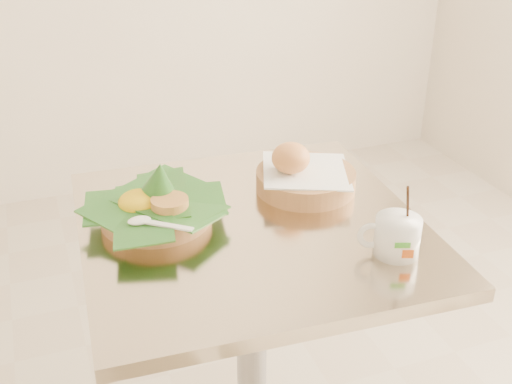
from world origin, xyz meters
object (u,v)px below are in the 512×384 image
object	(u,v)px
cafe_table	(251,307)
coffee_mug	(396,235)
rice_basket	(155,204)
bread_basket	(303,176)

from	to	relation	value
cafe_table	coffee_mug	bearing A→B (deg)	-43.01
rice_basket	bread_basket	xyz separation A→B (m)	(0.35, 0.02, -0.00)
cafe_table	bread_basket	size ratio (longest dim) A/B	3.01
rice_basket	cafe_table	bearing A→B (deg)	-23.71
bread_basket	coffee_mug	bearing A→B (deg)	-79.68
bread_basket	rice_basket	bearing A→B (deg)	-176.44
bread_basket	coffee_mug	world-z (taller)	coffee_mug
cafe_table	coffee_mug	size ratio (longest dim) A/B	4.92
rice_basket	bread_basket	size ratio (longest dim) A/B	1.18
rice_basket	bread_basket	bearing A→B (deg)	3.56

